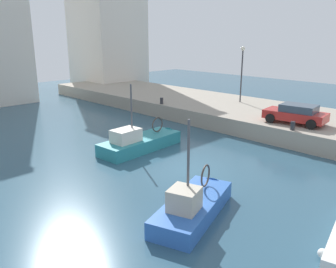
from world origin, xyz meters
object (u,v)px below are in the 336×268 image
at_px(fishing_boat_teal, 144,146).
at_px(quay_streetlamp, 242,65).
at_px(parked_car_red, 296,114).
at_px(mooring_bollard_mid, 293,126).
at_px(mooring_bollard_north, 162,101).
at_px(fishing_boat_blue, 196,210).

distance_m(fishing_boat_teal, quay_streetlamp, 13.15).
bearing_deg(quay_streetlamp, parked_car_red, -118.93).
xyz_separation_m(mooring_bollard_mid, quay_streetlamp, (5.65, 7.76, 2.98)).
xyz_separation_m(mooring_bollard_mid, mooring_bollard_north, (0.00, 12.00, 0.00)).
distance_m(mooring_bollard_mid, quay_streetlamp, 10.05).
height_order(mooring_bollard_north, quay_streetlamp, quay_streetlamp).
bearing_deg(mooring_bollard_north, fishing_boat_teal, -141.05).
relative_size(parked_car_red, mooring_bollard_mid, 7.58).
distance_m(fishing_boat_teal, fishing_boat_blue, 8.78).
xyz_separation_m(fishing_boat_blue, quay_streetlamp, (16.31, 9.03, 4.35)).
distance_m(parked_car_red, mooring_bollard_mid, 1.89).
xyz_separation_m(fishing_boat_teal, mooring_bollard_north, (6.71, 5.42, 1.36)).
distance_m(parked_car_red, quay_streetlamp, 8.52).
relative_size(fishing_boat_blue, quay_streetlamp, 1.19).
bearing_deg(mooring_bollard_north, quay_streetlamp, -36.88).
bearing_deg(quay_streetlamp, mooring_bollard_mid, -126.05).
height_order(fishing_boat_blue, mooring_bollard_mid, fishing_boat_blue).
xyz_separation_m(parked_car_red, quay_streetlamp, (3.93, 7.11, 2.57)).
relative_size(fishing_boat_teal, quay_streetlamp, 1.35).
height_order(mooring_bollard_mid, quay_streetlamp, quay_streetlamp).
xyz_separation_m(parked_car_red, mooring_bollard_north, (-1.72, 11.35, -0.41)).
height_order(mooring_bollard_mid, mooring_bollard_north, same).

